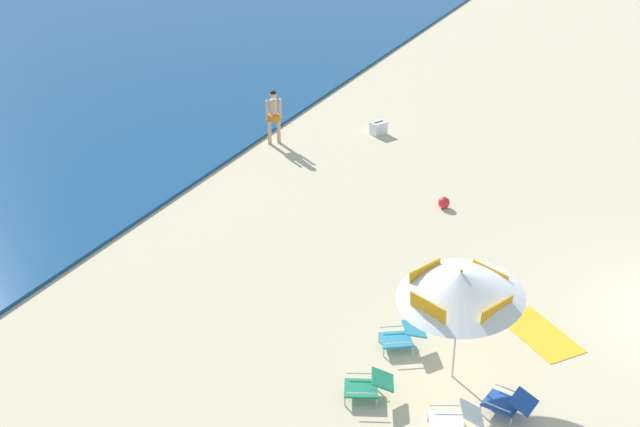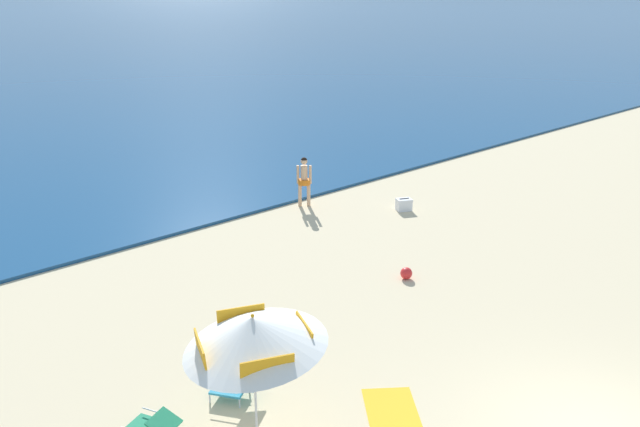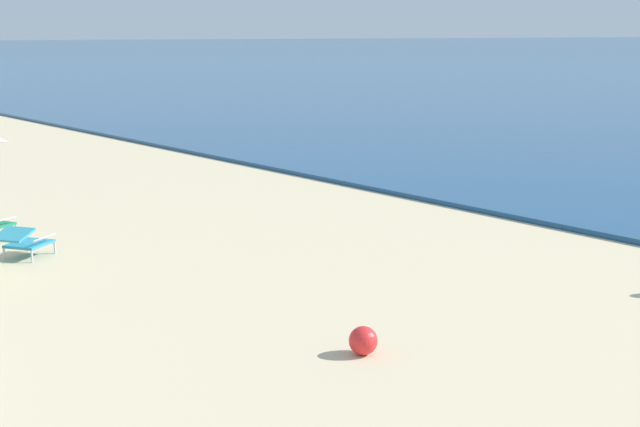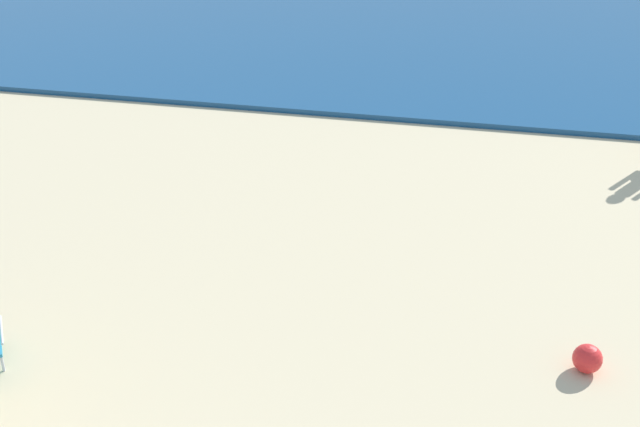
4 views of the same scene
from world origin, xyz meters
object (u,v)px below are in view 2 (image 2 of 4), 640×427
lounge_chair_spare_folded (236,385)px  cooler_box (404,205)px  lounge_chair_facing_sea (152,426)px  beach_umbrella_striped_main (253,332)px  beach_towel (394,418)px  beach_ball (406,273)px  person_standing_near_shore (304,178)px

lounge_chair_spare_folded → cooler_box: size_ratio=1.67×
lounge_chair_facing_sea → beach_umbrella_striped_main: bearing=-42.5°
beach_towel → beach_ball: bearing=38.7°
beach_umbrella_striped_main → person_standing_near_shore: (8.49, 8.60, -1.03)m
lounge_chair_facing_sea → person_standing_near_shore: person_standing_near_shore is taller
person_standing_near_shore → beach_towel: person_standing_near_shore is taller
lounge_chair_facing_sea → lounge_chair_spare_folded: (1.68, 0.02, 0.00)m
lounge_chair_facing_sea → beach_towel: lounge_chair_facing_sea is taller
lounge_chair_spare_folded → beach_ball: lounge_chair_spare_folded is taller
beach_umbrella_striped_main → beach_ball: 7.30m
lounge_chair_facing_sea → person_standing_near_shore: bearing=37.3°
lounge_chair_spare_folded → beach_towel: 2.88m
lounge_chair_spare_folded → beach_ball: size_ratio=3.25×
person_standing_near_shore → lounge_chair_facing_sea: bearing=-142.7°
lounge_chair_spare_folded → cooler_box: lounge_chair_spare_folded is taller
beach_umbrella_striped_main → beach_towel: 3.12m
lounge_chair_facing_sea → beach_ball: size_ratio=3.30×
cooler_box → beach_towel: bearing=-139.9°
person_standing_near_shore → lounge_chair_spare_folded: bearing=-137.4°
person_standing_near_shore → cooler_box: person_standing_near_shore is taller
beach_towel → cooler_box: bearing=40.1°
lounge_chair_facing_sea → cooler_box: 12.86m
lounge_chair_spare_folded → beach_ball: (6.19, 1.29, -0.12)m
beach_towel → lounge_chair_spare_folded: bearing=125.9°
person_standing_near_shore → beach_towel: bearing=-123.3°
lounge_chair_spare_folded → beach_ball: 6.33m
lounge_chair_facing_sea → lounge_chair_spare_folded: lounge_chair_facing_sea is taller
beach_ball → lounge_chair_facing_sea: bearing=-170.6°
lounge_chair_spare_folded → person_standing_near_shore: bearing=42.6°
person_standing_near_shore → beach_ball: 6.47m
beach_umbrella_striped_main → cooler_box: 12.36m
beach_umbrella_striped_main → lounge_chair_spare_folded: beach_umbrella_striped_main is taller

